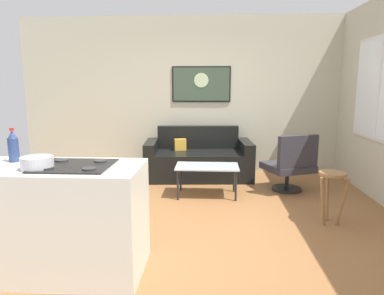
# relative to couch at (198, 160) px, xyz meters

# --- Properties ---
(ground) EXTENTS (6.40, 6.40, 0.04)m
(ground) POSITION_rel_couch_xyz_m (-0.09, -1.86, -0.32)
(ground) COLOR brown
(back_wall) EXTENTS (6.40, 0.05, 2.80)m
(back_wall) POSITION_rel_couch_xyz_m (-0.09, 0.57, 1.10)
(back_wall) COLOR beige
(back_wall) RESTS_ON ground
(couch) EXTENTS (1.86, 0.98, 0.86)m
(couch) POSITION_rel_couch_xyz_m (0.00, 0.00, 0.00)
(couch) COLOR black
(couch) RESTS_ON ground
(coffee_table) EXTENTS (0.89, 0.50, 0.45)m
(coffee_table) POSITION_rel_couch_xyz_m (0.17, -1.01, 0.10)
(coffee_table) COLOR silver
(coffee_table) RESTS_ON ground
(armchair) EXTENTS (0.81, 0.80, 0.88)m
(armchair) POSITION_rel_couch_xyz_m (1.41, -0.75, 0.12)
(armchair) COLOR black
(armchair) RESTS_ON ground
(bar_stool) EXTENTS (0.35, 0.34, 0.61)m
(bar_stool) POSITION_rel_couch_xyz_m (1.60, -1.95, 0.17)
(bar_stool) COLOR olive
(bar_stool) RESTS_ON ground
(kitchen_counter) EXTENTS (1.69, 0.70, 0.95)m
(kitchen_counter) POSITION_rel_couch_xyz_m (-1.20, -3.13, 0.17)
(kitchen_counter) COLOR silver
(kitchen_counter) RESTS_ON ground
(soda_bottle_2) EXTENTS (0.09, 0.09, 0.30)m
(soda_bottle_2) POSITION_rel_couch_xyz_m (-1.48, -2.99, 0.76)
(soda_bottle_2) COLOR navy
(soda_bottle_2) RESTS_ON kitchen_counter
(mixing_bowl) EXTENTS (0.25, 0.25, 0.10)m
(mixing_bowl) POSITION_rel_couch_xyz_m (-1.15, -3.24, 0.68)
(mixing_bowl) COLOR silver
(mixing_bowl) RESTS_ON kitchen_counter
(wall_painting) EXTENTS (1.06, 0.03, 0.64)m
(wall_painting) POSITION_rel_couch_xyz_m (0.03, 0.52, 1.30)
(wall_painting) COLOR black
(window) EXTENTS (0.03, 1.50, 1.44)m
(window) POSITION_rel_couch_xyz_m (2.49, -0.96, 1.24)
(window) COLOR silver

